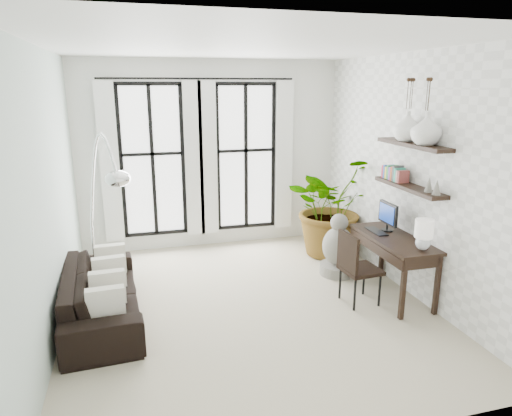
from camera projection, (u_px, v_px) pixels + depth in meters
name	position (u px, v px, depth m)	size (l,w,h in m)	color
floor	(248.00, 305.00, 5.94)	(5.00, 5.00, 0.00)	#B7AF91
ceiling	(246.00, 46.00, 5.11)	(5.00, 5.00, 0.00)	white
wall_left	(47.00, 197.00, 4.96)	(5.00, 5.00, 0.00)	#B2C6BC
wall_right	(410.00, 176.00, 6.10)	(5.00, 5.00, 0.00)	white
wall_back	(212.00, 156.00, 7.86)	(4.50, 4.50, 0.00)	white
windows	(201.00, 159.00, 7.75)	(3.26, 0.13, 2.65)	white
wall_shelves	(409.00, 169.00, 5.87)	(0.25, 1.30, 0.60)	black
sofa	(101.00, 294.00, 5.54)	(2.18, 0.85, 0.64)	black
throw_pillows	(108.00, 279.00, 5.52)	(0.40, 1.52, 0.40)	beige
plant	(330.00, 205.00, 7.59)	(1.51, 1.31, 1.68)	#2D7228
desk	(395.00, 243.00, 6.00)	(0.59, 1.40, 1.22)	black
desk_chair	(355.00, 264.00, 5.86)	(0.49, 0.49, 0.97)	black
arc_lamp	(102.00, 176.00, 5.55)	(0.72, 0.97, 2.24)	silver
buddha	(338.00, 249.00, 6.83)	(0.53, 0.53, 0.95)	gray
vase_a	(427.00, 129.00, 5.46)	(0.37, 0.37, 0.38)	white
vase_b	(407.00, 126.00, 5.83)	(0.37, 0.37, 0.38)	white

